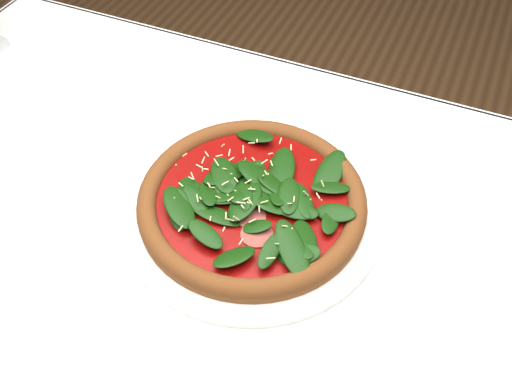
% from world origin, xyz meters
% --- Properties ---
extents(dining_table, '(1.21, 0.81, 0.75)m').
position_xyz_m(dining_table, '(0.00, 0.00, 0.65)').
color(dining_table, white).
rests_on(dining_table, ground).
extents(plate, '(0.35, 0.35, 0.02)m').
position_xyz_m(plate, '(0.06, 0.06, 0.76)').
color(plate, white).
rests_on(plate, dining_table).
extents(pizza, '(0.33, 0.33, 0.04)m').
position_xyz_m(pizza, '(0.06, 0.06, 0.78)').
color(pizza, brown).
rests_on(pizza, plate).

